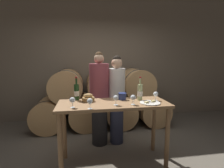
{
  "coord_description": "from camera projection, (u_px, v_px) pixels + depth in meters",
  "views": [
    {
      "loc": [
        -0.41,
        -2.4,
        1.56
      ],
      "look_at": [
        0.0,
        0.12,
        1.18
      ],
      "focal_mm": 28.0,
      "sensor_mm": 36.0,
      "label": 1
    }
  ],
  "objects": [
    {
      "name": "person_left",
      "position": [
        99.0,
        99.0,
        3.1
      ],
      "size": [
        0.34,
        0.34,
        1.67
      ],
      "color": "#232326",
      "rests_on": "ground_plane"
    },
    {
      "name": "blue_crock",
      "position": [
        122.0,
        96.0,
        2.67
      ],
      "size": [
        0.13,
        0.13,
        0.1
      ],
      "color": "navy",
      "rests_on": "tasting_table"
    },
    {
      "name": "ground_plane",
      "position": [
        113.0,
        162.0,
        2.64
      ],
      "size": [
        10.0,
        10.0,
        0.0
      ],
      "primitive_type": "plane",
      "color": "#665E51"
    },
    {
      "name": "wine_bottle_red",
      "position": [
        77.0,
        92.0,
        2.64
      ],
      "size": [
        0.08,
        0.08,
        0.35
      ],
      "color": "#193819",
      "rests_on": "tasting_table"
    },
    {
      "name": "wine_glass_right",
      "position": [
        133.0,
        98.0,
        2.37
      ],
      "size": [
        0.07,
        0.07,
        0.14
      ],
      "color": "white",
      "rests_on": "tasting_table"
    },
    {
      "name": "tasting_table",
      "position": [
        113.0,
        112.0,
        2.52
      ],
      "size": [
        1.57,
        0.61,
        0.93
      ],
      "color": "olive",
      "rests_on": "ground_plane"
    },
    {
      "name": "wine_glass_center",
      "position": [
        116.0,
        98.0,
        2.35
      ],
      "size": [
        0.07,
        0.07,
        0.14
      ],
      "color": "white",
      "rests_on": "tasting_table"
    },
    {
      "name": "wine_glass_far_right",
      "position": [
        156.0,
        94.0,
        2.6
      ],
      "size": [
        0.07,
        0.07,
        0.14
      ],
      "color": "white",
      "rests_on": "tasting_table"
    },
    {
      "name": "barrel_stack",
      "position": [
        102.0,
        99.0,
        4.04
      ],
      "size": [
        3.04,
        0.97,
        1.32
      ],
      "color": "tan",
      "rests_on": "ground_plane"
    },
    {
      "name": "wine_glass_left",
      "position": [
        90.0,
        101.0,
        2.17
      ],
      "size": [
        0.07,
        0.07,
        0.14
      ],
      "color": "white",
      "rests_on": "tasting_table"
    },
    {
      "name": "bread_basket",
      "position": [
        88.0,
        98.0,
        2.56
      ],
      "size": [
        0.18,
        0.18,
        0.12
      ],
      "color": "olive",
      "rests_on": "tasting_table"
    },
    {
      "name": "person_right",
      "position": [
        117.0,
        99.0,
        3.15
      ],
      "size": [
        0.3,
        0.3,
        1.6
      ],
      "color": "#2D334C",
      "rests_on": "ground_plane"
    },
    {
      "name": "cheese_plate",
      "position": [
        150.0,
        103.0,
        2.45
      ],
      "size": [
        0.29,
        0.29,
        0.04
      ],
      "color": "white",
      "rests_on": "tasting_table"
    },
    {
      "name": "wine_bottle_white",
      "position": [
        140.0,
        92.0,
        2.62
      ],
      "size": [
        0.08,
        0.08,
        0.36
      ],
      "color": "#ADBC7F",
      "rests_on": "tasting_table"
    },
    {
      "name": "wine_glass_far_left",
      "position": [
        72.0,
        100.0,
        2.23
      ],
      "size": [
        0.07,
        0.07,
        0.14
      ],
      "color": "white",
      "rests_on": "tasting_table"
    },
    {
      "name": "stone_wall_back",
      "position": [
        99.0,
        56.0,
        4.48
      ],
      "size": [
        10.0,
        0.12,
        3.2
      ],
      "color": "gray",
      "rests_on": "ground_plane"
    }
  ]
}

